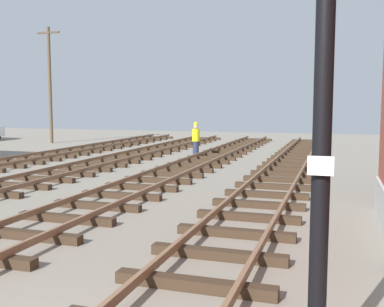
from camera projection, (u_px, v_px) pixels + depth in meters
signal_mast at (324, 56)px, 4.25m from camera, size 0.36×0.40×5.09m
utility_pole_far at (50, 83)px, 32.87m from camera, size 1.80×0.24×8.28m
track_worker_foreground at (196, 140)px, 24.16m from camera, size 0.40×0.40×1.87m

